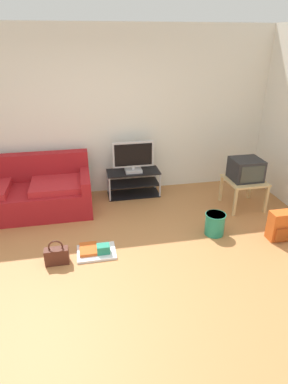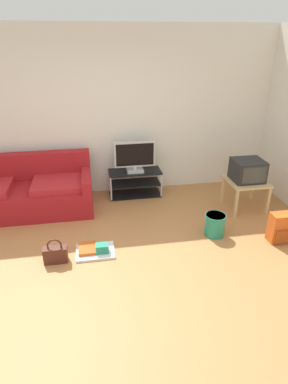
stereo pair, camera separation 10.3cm
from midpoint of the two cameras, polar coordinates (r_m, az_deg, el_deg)
name	(u,v)px [view 1 (the left image)]	position (r m, az deg, el deg)	size (l,w,h in m)	color
ground_plane	(113,280)	(3.82, -6.34, -15.21)	(9.00, 9.80, 0.02)	#B27542
wall_back	(93,115)	(5.47, -9.57, 13.28)	(9.00, 0.10, 2.70)	silver
couch	(22,193)	(5.36, -21.20, -0.21)	(2.09, 0.92, 0.84)	maroon
tv_stand	(133,183)	(5.57, -2.41, 1.59)	(0.89, 0.40, 0.44)	black
flat_tv	(133,157)	(5.38, -2.47, 6.14)	(0.68, 0.22, 0.52)	#B2B2B7
side_table	(244,183)	(5.32, 16.76, 1.46)	(0.58, 0.58, 0.47)	tan
crt_tv	(246,169)	(5.24, 17.00, 3.84)	(0.45, 0.43, 0.33)	#232326
backpack	(280,226)	(4.70, 22.28, -5.57)	(0.30, 0.25, 0.41)	#CC561E
handbag	(57,255)	(4.11, -15.84, -10.71)	(0.28, 0.12, 0.33)	#4C2319
cleaning_bucket	(215,223)	(4.57, 11.76, -5.45)	(0.28, 0.28, 0.31)	#238466
floor_tray	(96,251)	(4.21, -9.18, -10.20)	(0.49, 0.37, 0.14)	silver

